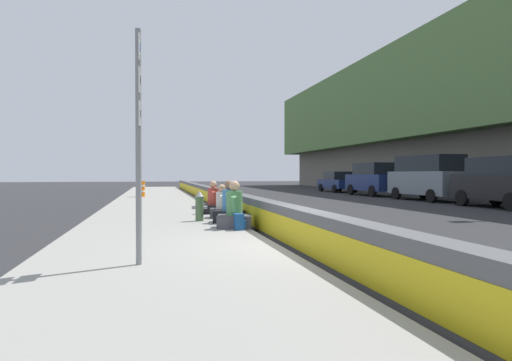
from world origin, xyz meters
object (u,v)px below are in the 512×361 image
Objects in this scene: route_sign_post at (139,128)px; parked_car_third at (504,182)px; seated_person_rear at (222,207)px; construction_barrel at (140,189)px; parked_car_far at (338,182)px; parked_car_fourth at (428,177)px; parked_car_midline at (373,179)px; seated_person_middle at (229,209)px; seated_person_far at (213,203)px; fire_hydrant at (200,206)px; seated_person_foreground at (234,213)px; backpack at (239,222)px.

parked_car_third is (9.60, -15.36, -1.05)m from route_sign_post.
route_sign_post reaches higher than seated_person_rear.
parked_car_far is (6.82, -15.77, 0.24)m from construction_barrel.
parked_car_fourth is 12.21m from parked_car_far.
seated_person_middle is at bearing 140.58° from parked_car_midline.
seated_person_far is (8.41, -2.26, -1.74)m from route_sign_post.
fire_hydrant is at bearing -171.88° from construction_barrel.
parked_car_third is at bearing -72.60° from seated_person_middle.
fire_hydrant is 2.45m from seated_person_far.
seated_person_foreground is 0.24× the size of parked_car_fourth.
route_sign_post is 7.51m from seated_person_rear.
seated_person_foreground is at bearing -170.38° from construction_barrel.
route_sign_post is 5.07m from seated_person_foreground.
seated_person_rear is at bearing -168.17° from construction_barrel.
parked_car_midline is (0.46, -15.67, 0.56)m from construction_barrel.
parked_car_far is (23.67, -12.94, 0.53)m from backpack.
parked_car_fourth reaches higher than fire_hydrant.
fire_hydrant is at bearing 18.08° from backpack.
backpack is at bearing 114.00° from parked_car_third.
fire_hydrant is 0.19× the size of parked_car_far.
parked_car_fourth is (9.18, -13.87, 0.77)m from fire_hydrant.
seated_person_middle is 0.25× the size of parked_car_third.
backpack is at bearing 178.33° from seated_person_middle.
construction_barrel is 0.21× the size of parked_car_far.
seated_person_middle is at bearing -178.38° from seated_person_far.
seated_person_foreground is 0.46m from backpack.
route_sign_post is 9.00× the size of backpack.
route_sign_post reaches higher than parked_car_third.
parked_car_third is (4.08, -13.02, 0.67)m from seated_person_middle.
seated_person_middle is at bearing 107.40° from parked_car_third.
backpack is 17.46m from parked_car_fourth.
seated_person_middle is 1.05× the size of seated_person_far.
seated_person_far is 0.25× the size of parked_car_far.
fire_hydrant is at bearing 137.85° from parked_car_midline.
parked_car_fourth reaches higher than seated_person_rear.
backpack is 0.08× the size of parked_car_midline.
seated_person_far is at bearing 145.73° from parked_car_far.
seated_person_foreground is at bearing 130.00° from parked_car_fourth.
backpack is at bearing -174.29° from seated_person_foreground.
fire_hydrant is 0.93× the size of construction_barrel.
seated_person_middle is (-0.55, -0.80, -0.07)m from fire_hydrant.
seated_person_middle is at bearing -124.44° from fire_hydrant.
construction_barrel is at bearing 55.25° from parked_car_third.
seated_person_rear is 14.00m from construction_barrel.
parked_car_midline is (12.68, -12.87, 0.69)m from seated_person_far.
construction_barrel is 16.84m from parked_car_fourth.
route_sign_post is at bearing 150.98° from parked_car_far.
fire_hydrant is at bearing 147.37° from parked_car_far.
seated_person_rear is 1.11× the size of construction_barrel.
parked_car_third is (5.40, -13.11, 0.66)m from seated_person_foreground.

